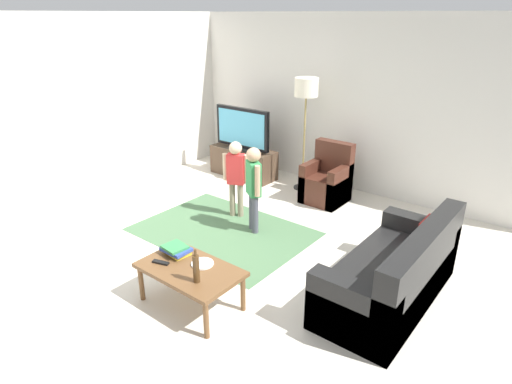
% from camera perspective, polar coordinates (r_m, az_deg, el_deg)
% --- Properties ---
extents(ground, '(7.80, 7.80, 0.00)m').
position_cam_1_polar(ground, '(5.20, -4.17, -8.62)').
color(ground, beige).
extents(wall_back, '(6.00, 0.12, 2.70)m').
position_cam_1_polar(wall_back, '(7.08, 12.44, 11.08)').
color(wall_back, silver).
rests_on(wall_back, ground).
extents(wall_left, '(0.12, 6.00, 2.70)m').
position_cam_1_polar(wall_left, '(7.00, -23.20, 9.70)').
color(wall_left, silver).
rests_on(wall_left, ground).
extents(area_rug, '(2.20, 1.60, 0.01)m').
position_cam_1_polar(area_rug, '(5.79, -4.32, -5.14)').
color(area_rug, '#4C724C').
rests_on(area_rug, ground).
extents(tv_stand, '(1.20, 0.44, 0.50)m').
position_cam_1_polar(tv_stand, '(7.66, -1.66, 3.87)').
color(tv_stand, '#4C3828').
rests_on(tv_stand, ground).
extents(tv, '(1.10, 0.28, 0.71)m').
position_cam_1_polar(tv, '(7.48, -1.82, 8.22)').
color(tv, black).
rests_on(tv, tv_stand).
extents(couch, '(0.80, 1.80, 0.86)m').
position_cam_1_polar(couch, '(4.54, 17.95, -10.49)').
color(couch, black).
rests_on(couch, ground).
extents(armchair, '(0.60, 0.60, 0.90)m').
position_cam_1_polar(armchair, '(6.70, 9.33, 1.29)').
color(armchair, '#472319').
rests_on(armchair, ground).
extents(floor_lamp, '(0.36, 0.36, 1.78)m').
position_cam_1_polar(floor_lamp, '(6.81, 6.58, 12.68)').
color(floor_lamp, '#262626').
rests_on(floor_lamp, ground).
extents(child_near_tv, '(0.33, 0.22, 1.09)m').
position_cam_1_polar(child_near_tv, '(5.97, -2.65, 2.59)').
color(child_near_tv, gray).
rests_on(child_near_tv, ground).
extents(child_center, '(0.33, 0.25, 1.14)m').
position_cam_1_polar(child_center, '(5.52, -0.32, 1.29)').
color(child_center, '#4C4C59').
rests_on(child_center, ground).
extents(coffee_table, '(1.00, 0.60, 0.42)m').
position_cam_1_polar(coffee_table, '(4.29, -8.61, -10.32)').
color(coffee_table, brown).
rests_on(coffee_table, ground).
extents(book_stack, '(0.28, 0.24, 0.10)m').
position_cam_1_polar(book_stack, '(4.49, -10.40, -7.42)').
color(book_stack, yellow).
rests_on(book_stack, coffee_table).
extents(bottle, '(0.06, 0.06, 0.33)m').
position_cam_1_polar(bottle, '(3.99, -7.83, -9.86)').
color(bottle, '#4C3319').
rests_on(bottle, coffee_table).
extents(tv_remote, '(0.18, 0.10, 0.02)m').
position_cam_1_polar(tv_remote, '(4.38, -12.36, -8.98)').
color(tv_remote, black).
rests_on(tv_remote, coffee_table).
extents(plate, '(0.22, 0.22, 0.02)m').
position_cam_1_polar(plate, '(4.30, -7.02, -9.28)').
color(plate, white).
rests_on(plate, coffee_table).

